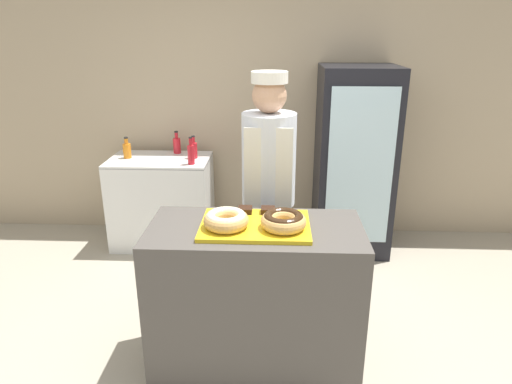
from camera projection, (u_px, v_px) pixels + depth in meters
ground_plane at (255, 362)px, 2.94m from camera, size 14.00×14.00×0.00m
wall_back at (265, 102)px, 4.49m from camera, size 8.00×0.06×2.70m
display_counter at (255, 299)px, 2.78m from camera, size 1.25×0.61×0.96m
serving_tray at (255, 225)px, 2.62m from camera, size 0.62×0.45×0.02m
donut_light_glaze at (226, 219)px, 2.55m from camera, size 0.26×0.26×0.09m
donut_chocolate_glaze at (283, 220)px, 2.53m from camera, size 0.26×0.26×0.09m
brownie_back_left at (245, 210)px, 2.77m from camera, size 0.08×0.08×0.03m
brownie_back_right at (268, 210)px, 2.76m from camera, size 0.08×0.08×0.03m
baker_person at (268, 192)px, 3.23m from camera, size 0.38×0.38×1.77m
beverage_fridge at (354, 161)px, 4.24m from camera, size 0.68×0.69×1.73m
chest_freezer at (162, 201)px, 4.47m from camera, size 0.95×0.60×0.87m
bottle_orange at (127, 150)px, 4.31m from camera, size 0.08×0.08×0.20m
bottle_red at (194, 150)px, 4.31m from camera, size 0.07×0.07×0.22m
bottle_red_b at (177, 145)px, 4.48m from camera, size 0.07×0.07×0.22m
bottle_red_b_b at (191, 154)px, 4.11m from camera, size 0.06×0.06×0.25m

